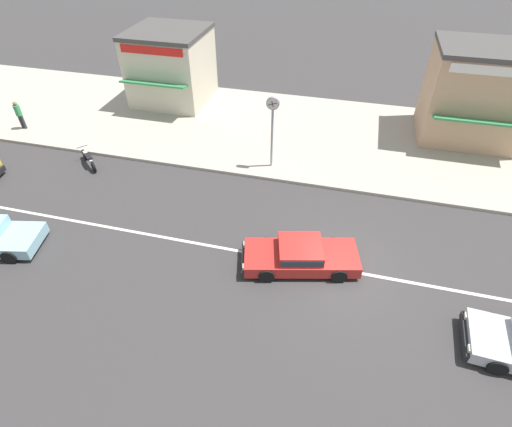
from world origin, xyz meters
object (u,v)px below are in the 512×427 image
object	(u,v)px
sedan_red_0	(300,255)
street_clock	(273,116)
shopfront_mid_block	(171,66)
pedestrian_near_clock	(19,113)
motorcycle_2	(88,158)
shopfront_corner_warung	(478,94)

from	to	relation	value
sedan_red_0	street_clock	size ratio (longest dim) A/B	1.26
sedan_red_0	shopfront_mid_block	world-z (taller)	shopfront_mid_block
street_clock	sedan_red_0	bearing A→B (deg)	-68.25
pedestrian_near_clock	sedan_red_0	bearing A→B (deg)	-20.76
motorcycle_2	shopfront_corner_warung	distance (m)	20.91
sedan_red_0	shopfront_mid_block	xyz separation A→B (m)	(-10.54, 12.70, 1.82)
shopfront_mid_block	sedan_red_0	bearing A→B (deg)	-50.32
sedan_red_0	shopfront_corner_warung	distance (m)	14.38
motorcycle_2	shopfront_mid_block	distance (m)	8.74
street_clock	shopfront_corner_warung	size ratio (longest dim) A/B	0.71
street_clock	shopfront_corner_warung	distance (m)	11.54
motorcycle_2	shopfront_mid_block	size ratio (longest dim) A/B	0.30
motorcycle_2	shopfront_mid_block	bearing A→B (deg)	81.51
sedan_red_0	motorcycle_2	distance (m)	12.55
sedan_red_0	shopfront_mid_block	distance (m)	16.60
shopfront_corner_warung	motorcycle_2	bearing A→B (deg)	-157.85
pedestrian_near_clock	shopfront_mid_block	xyz separation A→B (m)	(7.06, 6.03, 1.23)
street_clock	motorcycle_2	bearing A→B (deg)	-167.30
sedan_red_0	motorcycle_2	bearing A→B (deg)	160.08
motorcycle_2	pedestrian_near_clock	world-z (taller)	pedestrian_near_clock
street_clock	shopfront_mid_block	world-z (taller)	shopfront_mid_block
pedestrian_near_clock	shopfront_mid_block	distance (m)	9.37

